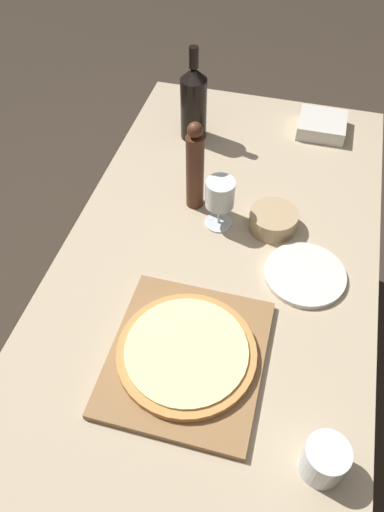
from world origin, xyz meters
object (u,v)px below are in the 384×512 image
object	(u,v)px
wine_bottle	(194,102)
pepper_mill	(195,168)
wine_glass	(220,195)
small_bowl	(273,220)
pizza	(188,353)

from	to	relation	value
wine_bottle	pepper_mill	world-z (taller)	wine_bottle
wine_bottle	pepper_mill	size ratio (longest dim) A/B	1.12
wine_glass	small_bowl	distance (m)	0.17
pizza	wine_bottle	xyz separation A→B (m)	(-0.20, 0.79, 0.09)
wine_glass	small_bowl	xyz separation A→B (m)	(0.14, 0.02, -0.08)
pepper_mill	wine_glass	bearing A→B (deg)	-35.70
wine_glass	small_bowl	world-z (taller)	wine_glass
pepper_mill	wine_glass	size ratio (longest dim) A/B	1.82
pizza	wine_bottle	bearing A→B (deg)	103.96
pizza	wine_glass	size ratio (longest dim) A/B	2.05
pizza	pepper_mill	size ratio (longest dim) A/B	1.13
pepper_mill	wine_glass	xyz separation A→B (m)	(0.08, -0.06, -0.03)
wine_glass	pepper_mill	bearing A→B (deg)	144.30
pizza	small_bowl	bearing A→B (deg)	75.63
pepper_mill	small_bowl	world-z (taller)	pepper_mill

